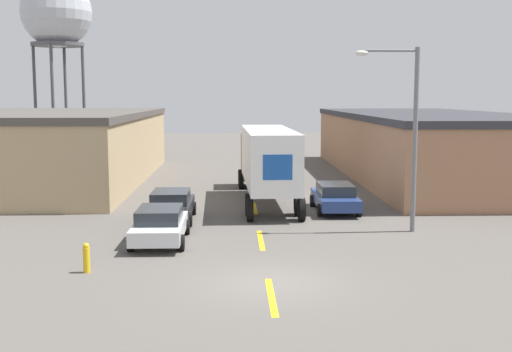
{
  "coord_description": "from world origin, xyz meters",
  "views": [
    {
      "loc": [
        -1.05,
        -19.04,
        5.68
      ],
      "look_at": [
        -0.15,
        7.01,
        2.41
      ],
      "focal_mm": 45.0,
      "sensor_mm": 36.0,
      "label": 1
    }
  ],
  "objects_px": {
    "semi_truck": "(266,157)",
    "water_tower": "(56,14)",
    "street_lamp": "(408,125)",
    "fire_hydrant": "(86,258)",
    "parked_car_left_far": "(171,205)",
    "parked_car_left_near": "(160,224)",
    "parked_car_right_mid": "(335,197)"
  },
  "relations": [
    {
      "from": "parked_car_right_mid",
      "to": "street_lamp",
      "type": "relative_size",
      "value": 0.6
    },
    {
      "from": "parked_car_left_near",
      "to": "street_lamp",
      "type": "bearing_deg",
      "value": 9.66
    },
    {
      "from": "parked_car_right_mid",
      "to": "parked_car_left_near",
      "type": "height_order",
      "value": "same"
    },
    {
      "from": "semi_truck",
      "to": "parked_car_left_near",
      "type": "bearing_deg",
      "value": -116.7
    },
    {
      "from": "water_tower",
      "to": "parked_car_left_far",
      "type": "bearing_deg",
      "value": -67.03
    },
    {
      "from": "semi_truck",
      "to": "street_lamp",
      "type": "relative_size",
      "value": 1.76
    },
    {
      "from": "parked_car_right_mid",
      "to": "street_lamp",
      "type": "bearing_deg",
      "value": -65.48
    },
    {
      "from": "water_tower",
      "to": "street_lamp",
      "type": "distance_m",
      "value": 41.93
    },
    {
      "from": "parked_car_left_far",
      "to": "fire_hydrant",
      "type": "distance_m",
      "value": 8.84
    },
    {
      "from": "parked_car_left_far",
      "to": "parked_car_right_mid",
      "type": "height_order",
      "value": "same"
    },
    {
      "from": "parked_car_left_near",
      "to": "fire_hydrant",
      "type": "bearing_deg",
      "value": -114.29
    },
    {
      "from": "semi_truck",
      "to": "fire_hydrant",
      "type": "bearing_deg",
      "value": -116.44
    },
    {
      "from": "parked_car_right_mid",
      "to": "water_tower",
      "type": "relative_size",
      "value": 0.28
    },
    {
      "from": "semi_truck",
      "to": "street_lamp",
      "type": "height_order",
      "value": "street_lamp"
    },
    {
      "from": "semi_truck",
      "to": "water_tower",
      "type": "distance_m",
      "value": 33.04
    },
    {
      "from": "semi_truck",
      "to": "fire_hydrant",
      "type": "distance_m",
      "value": 15.59
    },
    {
      "from": "parked_car_left_far",
      "to": "street_lamp",
      "type": "height_order",
      "value": "street_lamp"
    },
    {
      "from": "semi_truck",
      "to": "parked_car_left_far",
      "type": "distance_m",
      "value": 7.3
    },
    {
      "from": "semi_truck",
      "to": "parked_car_right_mid",
      "type": "bearing_deg",
      "value": -47.12
    },
    {
      "from": "parked_car_left_near",
      "to": "semi_truck",
      "type": "bearing_deg",
      "value": 64.81
    },
    {
      "from": "parked_car_left_far",
      "to": "parked_car_left_near",
      "type": "distance_m",
      "value": 4.44
    },
    {
      "from": "water_tower",
      "to": "parked_car_right_mid",
      "type": "bearing_deg",
      "value": -54.04
    },
    {
      "from": "parked_car_left_far",
      "to": "water_tower",
      "type": "relative_size",
      "value": 0.28
    },
    {
      "from": "semi_truck",
      "to": "parked_car_left_far",
      "type": "xyz_separation_m",
      "value": [
        -4.63,
        -5.4,
        -1.65
      ]
    },
    {
      "from": "semi_truck",
      "to": "parked_car_left_far",
      "type": "bearing_deg",
      "value": -132.1
    },
    {
      "from": "parked_car_left_far",
      "to": "parked_car_right_mid",
      "type": "distance_m",
      "value": 8.14
    },
    {
      "from": "semi_truck",
      "to": "fire_hydrant",
      "type": "xyz_separation_m",
      "value": [
        -6.52,
        -14.04,
        -1.89
      ]
    },
    {
      "from": "water_tower",
      "to": "street_lamp",
      "type": "relative_size",
      "value": 2.14
    },
    {
      "from": "semi_truck",
      "to": "parked_car_left_far",
      "type": "height_order",
      "value": "semi_truck"
    },
    {
      "from": "parked_car_right_mid",
      "to": "fire_hydrant",
      "type": "xyz_separation_m",
      "value": [
        -9.76,
        -10.73,
        -0.24
      ]
    },
    {
      "from": "parked_car_right_mid",
      "to": "street_lamp",
      "type": "xyz_separation_m",
      "value": [
        2.2,
        -4.82,
        3.75
      ]
    },
    {
      "from": "parked_car_left_near",
      "to": "parked_car_left_far",
      "type": "bearing_deg",
      "value": 90.0
    }
  ]
}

